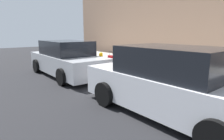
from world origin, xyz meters
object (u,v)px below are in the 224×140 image
at_px(fire_hydrant, 101,59).
at_px(parked_car_white_0, 171,83).
at_px(suitcase_maroon_2, 161,70).
at_px(bollard_post, 93,57).
at_px(suitcase_silver_5, 130,65).
at_px(suitcase_teal_4, 140,69).
at_px(suitcase_red_8, 111,62).
at_px(suitcase_olive_7, 118,62).
at_px(suitcase_red_1, 174,75).
at_px(suitcase_olive_0, 186,75).
at_px(suitcase_navy_6, 125,65).
at_px(parked_car_silver_1, 67,59).
at_px(suitcase_black_3, 152,69).

xyz_separation_m(fire_hydrant, parked_car_white_0, (-5.75, 2.18, 0.23)).
bearing_deg(suitcase_maroon_2, bollard_post, 1.91).
relative_size(suitcase_silver_5, bollard_post, 1.22).
xyz_separation_m(suitcase_teal_4, parked_car_white_0, (-2.92, 2.18, 0.36)).
bearing_deg(suitcase_red_8, suitcase_olive_7, -175.33).
xyz_separation_m(suitcase_red_1, fire_hydrant, (4.40, 0.06, 0.11)).
bearing_deg(parked_car_white_0, suitcase_olive_0, -69.30).
relative_size(suitcase_silver_5, fire_hydrant, 1.41).
xyz_separation_m(suitcase_olive_7, fire_hydrant, (1.36, 0.04, 0.01)).
xyz_separation_m(suitcase_navy_6, parked_car_white_0, (-3.91, 2.21, 0.31)).
bearing_deg(suitcase_teal_4, suitcase_olive_7, -1.75).
distance_m(suitcase_navy_6, parked_car_white_0, 4.51).
bearing_deg(bollard_post, parked_car_white_0, 162.11).
bearing_deg(fire_hydrant, suitcase_navy_6, -179.13).
bearing_deg(suitcase_maroon_2, suitcase_red_1, -172.71).
height_order(suitcase_navy_6, parked_car_silver_1, parked_car_silver_1).
relative_size(suitcase_navy_6, suitcase_red_8, 0.94).
relative_size(suitcase_maroon_2, suitcase_silver_5, 0.94).
distance_m(suitcase_silver_5, fire_hydrant, 2.31).
relative_size(suitcase_black_3, suitcase_red_8, 1.08).
xyz_separation_m(suitcase_olive_0, parked_car_silver_1, (4.54, 2.17, 0.26)).
bearing_deg(suitcase_navy_6, suitcase_black_3, -178.82).
xyz_separation_m(suitcase_red_1, suitcase_silver_5, (2.09, 0.13, 0.09)).
distance_m(suitcase_maroon_2, bollard_post, 4.44).
bearing_deg(suitcase_maroon_2, suitcase_navy_6, -0.84).
bearing_deg(suitcase_olive_7, suitcase_red_1, -179.50).
relative_size(suitcase_black_3, parked_car_silver_1, 0.19).
height_order(suitcase_navy_6, suitcase_red_8, suitcase_red_8).
bearing_deg(suitcase_olive_7, parked_car_white_0, 153.16).
bearing_deg(suitcase_olive_0, suitcase_silver_5, 1.21).
bearing_deg(suitcase_olive_0, suitcase_navy_6, -0.74).
relative_size(suitcase_maroon_2, parked_car_silver_1, 0.20).
bearing_deg(suitcase_red_1, suitcase_olive_7, 0.50).
relative_size(suitcase_red_1, fire_hydrant, 1.10).
height_order(suitcase_olive_0, suitcase_navy_6, suitcase_olive_0).
bearing_deg(suitcase_teal_4, fire_hydrant, -0.16).
relative_size(suitcase_red_8, parked_car_white_0, 0.19).
height_order(suitcase_olive_7, suitcase_red_8, suitcase_olive_7).
xyz_separation_m(suitcase_silver_5, suitcase_navy_6, (0.47, -0.10, -0.06)).
bearing_deg(suitcase_red_8, suitcase_olive_0, 179.86).
xyz_separation_m(suitcase_olive_0, suitcase_red_8, (4.04, -0.01, -0.01)).
xyz_separation_m(bollard_post, parked_car_white_0, (-6.30, 2.03, 0.19)).
height_order(bollard_post, parked_car_silver_1, parked_car_silver_1).
distance_m(suitcase_black_3, fire_hydrant, 3.38).
bearing_deg(suitcase_olive_0, suitcase_maroon_2, -0.55).
height_order(suitcase_maroon_2, suitcase_navy_6, suitcase_maroon_2).
xyz_separation_m(suitcase_olive_7, parked_car_white_0, (-4.39, 2.22, 0.24)).
bearing_deg(parked_car_white_0, suitcase_maroon_2, -49.53).
xyz_separation_m(suitcase_olive_7, parked_car_silver_1, (0.97, 2.22, 0.22)).
xyz_separation_m(suitcase_teal_4, suitcase_navy_6, (0.99, -0.04, 0.04)).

